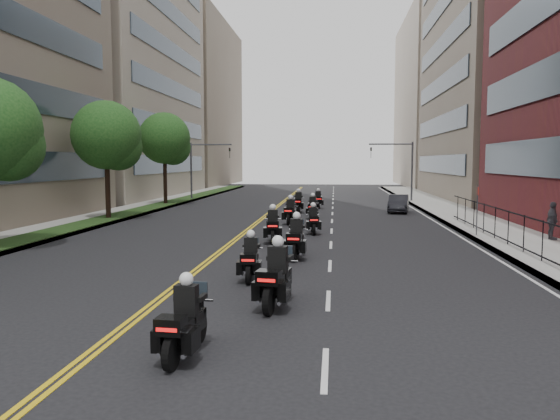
# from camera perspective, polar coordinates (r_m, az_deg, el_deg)

# --- Properties ---
(ground) EXTENTS (160.00, 160.00, 0.00)m
(ground) POSITION_cam_1_polar(r_m,az_deg,el_deg) (11.03, -12.78, -15.31)
(ground) COLOR black
(ground) RESTS_ON ground
(sidewalk_right) EXTENTS (4.00, 90.00, 0.15)m
(sidewalk_right) POSITION_cam_1_polar(r_m,az_deg,el_deg) (36.04, 19.59, -1.13)
(sidewalk_right) COLOR gray
(sidewalk_right) RESTS_ON ground
(sidewalk_left) EXTENTS (4.00, 90.00, 0.15)m
(sidewalk_left) POSITION_cam_1_polar(r_m,az_deg,el_deg) (38.20, -17.99, -0.75)
(sidewalk_left) COLOR gray
(sidewalk_left) RESTS_ON ground
(grass_strip) EXTENTS (2.00, 90.00, 0.04)m
(grass_strip) POSITION_cam_1_polar(r_m,az_deg,el_deg) (37.88, -16.88, -0.62)
(grass_strip) COLOR #193413
(grass_strip) RESTS_ON sidewalk_left
(building_right_tan) EXTENTS (15.11, 28.00, 30.00)m
(building_right_tan) POSITION_cam_1_polar(r_m,az_deg,el_deg) (61.58, 23.62, 15.18)
(building_right_tan) COLOR #7E6D5C
(building_right_tan) RESTS_ON ground
(building_right_far) EXTENTS (15.00, 28.00, 26.00)m
(building_right_far) POSITION_cam_1_polar(r_m,az_deg,el_deg) (90.11, 17.64, 10.75)
(building_right_far) COLOR #A69786
(building_right_far) RESTS_ON ground
(building_left_mid) EXTENTS (16.11, 28.00, 34.00)m
(building_left_mid) POSITION_cam_1_polar(r_m,az_deg,el_deg) (64.45, -18.34, 16.68)
(building_left_mid) COLOR #A69786
(building_left_mid) RESTS_ON ground
(building_left_far) EXTENTS (16.00, 28.00, 26.00)m
(building_left_far) POSITION_cam_1_polar(r_m,az_deg,el_deg) (91.83, -10.51, 10.79)
(building_left_far) COLOR #7E6D5C
(building_left_far) RESTS_ON ground
(iron_fence) EXTENTS (0.05, 28.00, 1.50)m
(iron_fence) POSITION_cam_1_polar(r_m,az_deg,el_deg) (23.27, 24.90, -2.56)
(iron_fence) COLOR black
(iron_fence) RESTS_ON sidewalk_right
(street_trees) EXTENTS (4.40, 38.40, 7.98)m
(street_trees) POSITION_cam_1_polar(r_m,az_deg,el_deg) (31.86, -21.31, 7.14)
(street_trees) COLOR black
(street_trees) RESTS_ON ground
(traffic_signal_right) EXTENTS (4.09, 0.20, 5.60)m
(traffic_signal_right) POSITION_cam_1_polar(r_m,az_deg,el_deg) (52.15, 12.60, 4.88)
(traffic_signal_right) COLOR #3F3F44
(traffic_signal_right) RESTS_ON ground
(traffic_signal_left) EXTENTS (4.09, 0.20, 5.60)m
(traffic_signal_left) POSITION_cam_1_polar(r_m,az_deg,el_deg) (53.36, -8.27, 4.95)
(traffic_signal_left) COLOR #3F3F44
(traffic_signal_left) RESTS_ON ground
(motorcycle_0) EXTENTS (0.59, 2.25, 1.66)m
(motorcycle_0) POSITION_cam_1_polar(r_m,az_deg,el_deg) (11.01, -9.95, -11.68)
(motorcycle_0) COLOR black
(motorcycle_0) RESTS_ON ground
(motorcycle_1) EXTENTS (0.77, 2.55, 1.88)m
(motorcycle_1) POSITION_cam_1_polar(r_m,az_deg,el_deg) (14.37, -0.38, -7.26)
(motorcycle_1) COLOR black
(motorcycle_1) RESTS_ON ground
(motorcycle_2) EXTENTS (0.55, 2.19, 1.62)m
(motorcycle_2) POSITION_cam_1_polar(r_m,az_deg,el_deg) (17.64, -3.10, -5.29)
(motorcycle_2) COLOR black
(motorcycle_2) RESTS_ON ground
(motorcycle_3) EXTENTS (0.58, 2.48, 1.83)m
(motorcycle_3) POSITION_cam_1_polar(r_m,az_deg,el_deg) (21.48, 1.70, -3.17)
(motorcycle_3) COLOR black
(motorcycle_3) RESTS_ON ground
(motorcycle_4) EXTENTS (0.70, 2.45, 1.81)m
(motorcycle_4) POSITION_cam_1_polar(r_m,az_deg,el_deg) (25.61, -0.76, -1.84)
(motorcycle_4) COLOR black
(motorcycle_4) RESTS_ON ground
(motorcycle_5) EXTENTS (0.60, 2.24, 1.65)m
(motorcycle_5) POSITION_cam_1_polar(r_m,az_deg,el_deg) (28.79, 3.49, -1.20)
(motorcycle_5) COLOR black
(motorcycle_5) RESTS_ON ground
(motorcycle_6) EXTENTS (0.58, 2.40, 1.77)m
(motorcycle_6) POSITION_cam_1_polar(r_m,az_deg,el_deg) (33.24, 1.07, -0.26)
(motorcycle_6) COLOR black
(motorcycle_6) RESTS_ON ground
(motorcycle_7) EXTENTS (0.53, 2.30, 1.70)m
(motorcycle_7) POSITION_cam_1_polar(r_m,az_deg,el_deg) (36.46, 3.43, 0.17)
(motorcycle_7) COLOR black
(motorcycle_7) RESTS_ON ground
(motorcycle_8) EXTENTS (0.55, 2.42, 1.79)m
(motorcycle_8) POSITION_cam_1_polar(r_m,az_deg,el_deg) (40.54, 1.93, 0.72)
(motorcycle_8) COLOR black
(motorcycle_8) RESTS_ON ground
(motorcycle_9) EXTENTS (0.61, 2.19, 1.61)m
(motorcycle_9) POSITION_cam_1_polar(r_m,az_deg,el_deg) (44.51, 4.01, 1.02)
(motorcycle_9) COLOR black
(motorcycle_9) RESTS_ON ground
(parked_sedan) EXTENTS (2.00, 4.15, 1.31)m
(parked_sedan) POSITION_cam_1_polar(r_m,az_deg,el_deg) (41.72, 12.28, 0.67)
(parked_sedan) COLOR black
(parked_sedan) RESTS_ON ground
(pedestrian_c) EXTENTS (0.45, 1.05, 1.79)m
(pedestrian_c) POSITION_cam_1_polar(r_m,az_deg,el_deg) (28.49, 26.58, -1.01)
(pedestrian_c) COLOR #424047
(pedestrian_c) RESTS_ON sidewalk_right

